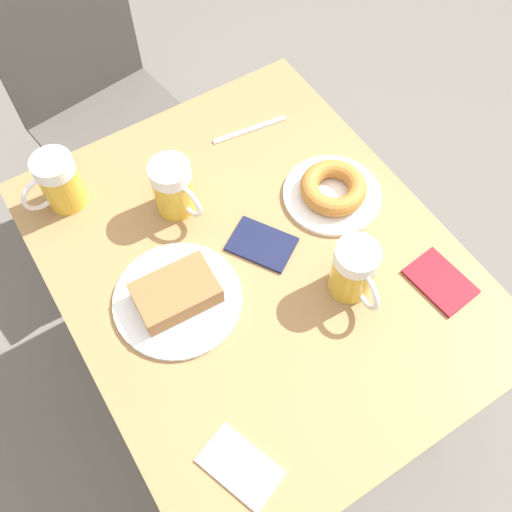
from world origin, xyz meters
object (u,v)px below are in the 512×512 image
(beer_mug_right, at_px, (354,271))
(napkin_folded, at_px, (240,467))
(plate_with_cake, at_px, (177,296))
(plate_with_donut, at_px, (333,190))
(fork, at_px, (250,130))
(chair, at_px, (91,85))
(beer_mug_center, at_px, (58,182))
(passport_near_edge, at_px, (262,244))
(passport_far_edge, at_px, (440,281))
(beer_mug_left, at_px, (174,188))

(beer_mug_right, relative_size, napkin_folded, 0.85)
(plate_with_cake, bearing_deg, beer_mug_right, -27.32)
(plate_with_donut, xyz_separation_m, fork, (-0.05, 0.25, -0.02))
(chair, relative_size, napkin_folded, 6.20)
(beer_mug_center, bearing_deg, plate_with_donut, -31.03)
(beer_mug_center, height_order, beer_mug_right, same)
(plate_with_cake, xyz_separation_m, beer_mug_right, (0.29, -0.15, 0.05))
(chair, height_order, beer_mug_center, chair)
(beer_mug_right, height_order, fork, beer_mug_right)
(plate_with_donut, bearing_deg, napkin_folded, -141.11)
(napkin_folded, relative_size, passport_near_edge, 0.98)
(plate_with_cake, distance_m, beer_mug_center, 0.34)
(plate_with_cake, relative_size, beer_mug_center, 1.91)
(beer_mug_center, height_order, passport_far_edge, beer_mug_center)
(beer_mug_left, bearing_deg, beer_mug_right, -61.01)
(beer_mug_right, bearing_deg, plate_with_cake, 152.68)
(plate_with_cake, distance_m, beer_mug_left, 0.22)
(beer_mug_center, relative_size, passport_near_edge, 0.83)
(beer_mug_right, bearing_deg, napkin_folded, -154.22)
(passport_far_edge, bearing_deg, plate_with_cake, 152.09)
(plate_with_donut, height_order, passport_near_edge, plate_with_donut)
(passport_near_edge, bearing_deg, beer_mug_right, -61.70)
(beer_mug_center, xyz_separation_m, fork, (0.43, -0.04, -0.06))
(plate_with_donut, bearing_deg, beer_mug_left, 152.60)
(plate_with_donut, height_order, fork, plate_with_donut)
(beer_mug_left, relative_size, fork, 0.71)
(plate_with_cake, xyz_separation_m, beer_mug_left, (0.10, 0.19, 0.05))
(napkin_folded, bearing_deg, chair, 80.29)
(plate_with_cake, height_order, beer_mug_left, beer_mug_left)
(chair, xyz_separation_m, plate_with_cake, (-0.13, -0.80, 0.18))
(passport_far_edge, bearing_deg, beer_mug_left, 128.78)
(chair, relative_size, passport_near_edge, 6.05)
(beer_mug_center, bearing_deg, chair, 64.81)
(plate_with_cake, height_order, passport_near_edge, plate_with_cake)
(plate_with_cake, distance_m, plate_with_donut, 0.39)
(beer_mug_left, bearing_deg, fork, 22.61)
(plate_with_cake, bearing_deg, beer_mug_left, 61.88)
(plate_with_cake, height_order, passport_far_edge, plate_with_cake)
(napkin_folded, bearing_deg, plate_with_donut, 38.89)
(chair, bearing_deg, beer_mug_right, -88.40)
(beer_mug_left, height_order, fork, beer_mug_left)
(chair, distance_m, passport_near_edge, 0.80)
(beer_mug_left, distance_m, beer_mug_right, 0.39)
(plate_with_cake, relative_size, napkin_folded, 1.63)
(napkin_folded, height_order, fork, same)
(beer_mug_right, height_order, passport_far_edge, beer_mug_right)
(napkin_folded, distance_m, fork, 0.73)
(beer_mug_left, relative_size, beer_mug_center, 1.00)
(beer_mug_center, relative_size, beer_mug_right, 1.00)
(napkin_folded, distance_m, passport_far_edge, 0.51)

